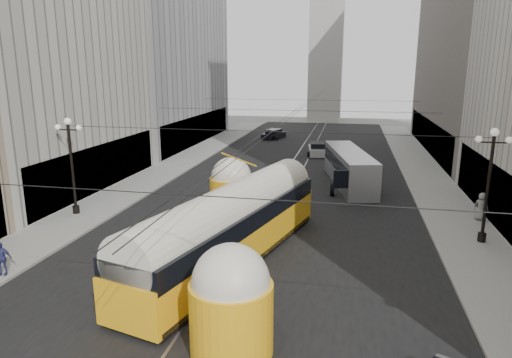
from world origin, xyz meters
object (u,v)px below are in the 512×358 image
at_px(streetcar, 231,225).
at_px(pedestrian_sidewalk_left, 1,258).
at_px(pedestrian_sidewalk_right, 481,207).
at_px(city_bus, 349,166).

bearing_deg(streetcar, pedestrian_sidewalk_left, -158.02).
relative_size(pedestrian_sidewalk_right, pedestrian_sidewalk_left, 1.10).
xyz_separation_m(pedestrian_sidewalk_right, pedestrian_sidewalk_left, (-24.02, -13.13, -0.08)).
xyz_separation_m(streetcar, city_bus, (5.65, 17.29, -0.37)).
bearing_deg(city_bus, streetcar, -108.08).
relative_size(streetcar, city_bus, 1.51).
height_order(city_bus, pedestrian_sidewalk_right, city_bus).
xyz_separation_m(city_bus, pedestrian_sidewalk_left, (-15.68, -21.34, -0.61)).
distance_m(pedestrian_sidewalk_right, pedestrian_sidewalk_left, 27.38).
xyz_separation_m(streetcar, pedestrian_sidewalk_right, (13.99, 9.08, -0.90)).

